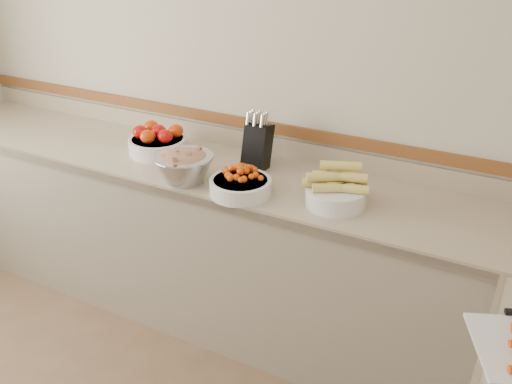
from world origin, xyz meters
The scene contains 7 objects.
back_wall centered at (0.00, 2.00, 1.30)m, with size 4.00×4.00×0.00m, color beige.
counter_back centered at (0.00, 1.68, 0.45)m, with size 4.00×0.65×1.08m.
knife_block centered at (0.11, 1.80, 1.02)m, with size 0.13×0.15×0.30m.
tomato_bowl centered at (-0.45, 1.71, 0.96)m, with size 0.32×0.32×0.16m.
cherry_tomato_bowl centered at (0.20, 1.48, 0.95)m, with size 0.29×0.29×0.16m.
corn_bowl centered at (0.62, 1.59, 0.97)m, with size 0.30×0.27×0.20m.
rhubarb_bowl centered at (-0.11, 1.47, 0.99)m, with size 0.29×0.29×0.17m.
Camera 1 is at (1.39, -0.58, 2.06)m, focal length 40.00 mm.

